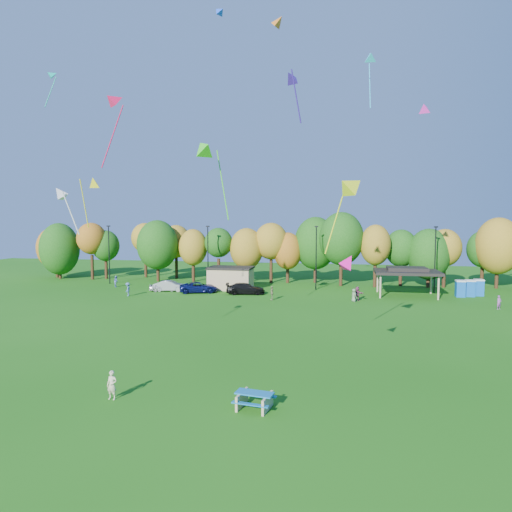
% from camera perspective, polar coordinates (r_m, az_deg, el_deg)
% --- Properties ---
extents(ground, '(160.00, 160.00, 0.00)m').
position_cam_1_polar(ground, '(27.48, -2.34, -16.58)').
color(ground, '#19600F').
rests_on(ground, ground).
extents(tree_line, '(93.57, 10.55, 11.15)m').
position_cam_1_polar(tree_line, '(70.91, 5.37, 1.25)').
color(tree_line, black).
rests_on(tree_line, ground).
extents(lamp_posts, '(64.50, 0.25, 9.09)m').
position_cam_1_polar(lamp_posts, '(65.25, 7.53, 0.06)').
color(lamp_posts, black).
rests_on(lamp_posts, ground).
extents(utility_building, '(6.30, 4.30, 3.25)m').
position_cam_1_polar(utility_building, '(65.45, -3.17, -2.76)').
color(utility_building, tan).
rests_on(utility_building, ground).
extents(pavilion, '(8.20, 6.20, 3.77)m').
position_cam_1_polar(pavilion, '(62.82, 18.34, -1.83)').
color(pavilion, tan).
rests_on(pavilion, ground).
extents(porta_potties, '(3.75, 2.57, 2.18)m').
position_cam_1_polar(porta_potties, '(65.56, 25.14, -3.65)').
color(porta_potties, '#0E55B6').
rests_on(porta_potties, ground).
extents(picnic_table, '(2.21, 1.92, 0.86)m').
position_cam_1_polar(picnic_table, '(25.09, -0.18, -17.46)').
color(picnic_table, tan).
rests_on(picnic_table, ground).
extents(kite_flyer, '(0.61, 0.42, 1.61)m').
position_cam_1_polar(kite_flyer, '(27.30, -17.57, -15.13)').
color(kite_flyer, beige).
rests_on(kite_flyer, ground).
extents(car_a, '(4.08, 2.56, 1.30)m').
position_cam_1_polar(car_a, '(65.09, -11.52, -3.77)').
color(car_a, silver).
rests_on(car_a, ground).
extents(car_b, '(4.64, 2.07, 1.48)m').
position_cam_1_polar(car_b, '(64.86, -10.67, -3.70)').
color(car_b, '#9D9DA2').
rests_on(car_b, ground).
extents(car_c, '(5.73, 4.01, 1.45)m').
position_cam_1_polar(car_c, '(62.99, -7.18, -3.91)').
color(car_c, '#0D144F').
rests_on(car_c, ground).
extents(car_d, '(5.48, 2.99, 1.51)m').
position_cam_1_polar(car_d, '(61.23, -1.33, -4.09)').
color(car_d, black).
rests_on(car_d, ground).
extents(far_person_0, '(0.84, 1.24, 1.77)m').
position_cam_1_polar(far_person_0, '(62.02, -15.74, -4.03)').
color(far_person_0, '#476D9D').
rests_on(far_person_0, ground).
extents(far_person_1, '(0.67, 1.10, 1.75)m').
position_cam_1_polar(far_person_1, '(56.70, 1.99, -4.66)').
color(far_person_1, '#7E8551').
rests_on(far_person_1, ground).
extents(far_person_2, '(0.96, 1.01, 1.65)m').
position_cam_1_polar(far_person_2, '(71.01, -17.07, -3.05)').
color(far_person_2, '#566DBD').
rests_on(far_person_2, ground).
extents(far_person_3, '(0.90, 0.94, 1.62)m').
position_cam_1_polar(far_person_3, '(56.68, 12.13, -4.83)').
color(far_person_3, '#638359').
rests_on(far_person_3, ground).
extents(far_person_4, '(0.68, 0.61, 1.56)m').
position_cam_1_polar(far_person_4, '(57.61, 28.10, -5.14)').
color(far_person_4, '#95489A').
rests_on(far_person_4, ground).
extents(far_person_5, '(1.66, 1.31, 1.76)m').
position_cam_1_polar(far_person_5, '(57.71, 12.54, -4.60)').
color(far_person_5, '#87385E').
rests_on(far_person_5, ground).
extents(kite_0, '(2.41, 1.98, 4.36)m').
position_cam_1_polar(kite_0, '(63.83, -24.02, 19.92)').
color(kite_0, '#0BAE93').
extents(kite_3, '(1.63, 1.53, 1.29)m').
position_cam_1_polar(kite_3, '(28.21, 11.42, -0.70)').
color(kite_3, '#F50D8F').
extents(kite_5, '(1.74, 2.65, 4.44)m').
position_cam_1_polar(kite_5, '(38.57, 4.42, 21.33)').
color(kite_5, '#311884').
extents(kite_7, '(3.68, 4.07, 7.66)m').
position_cam_1_polar(kite_7, '(42.05, -6.62, 13.22)').
color(kite_7, '#31CD1B').
extents(kite_8, '(1.66, 1.85, 1.57)m').
position_cam_1_polar(kite_8, '(47.14, 20.42, 16.91)').
color(kite_8, '#FE2AC7').
extents(kite_9, '(1.40, 3.25, 5.39)m').
position_cam_1_polar(kite_9, '(49.31, -19.63, 8.63)').
color(kite_9, yellow).
extents(kite_10, '(1.56, 3.89, 6.51)m').
position_cam_1_polar(kite_10, '(57.23, 14.08, 23.00)').
color(kite_10, '#28C7FF').
extents(kite_11, '(2.18, 1.88, 1.84)m').
position_cam_1_polar(kite_11, '(57.28, 2.82, 27.26)').
color(kite_11, '#CD6816').
extents(kite_12, '(3.14, 2.77, 5.63)m').
position_cam_1_polar(kite_12, '(31.21, 12.06, 8.54)').
color(kite_12, '#C6D816').
extents(kite_13, '(2.11, 1.08, 3.36)m').
position_cam_1_polar(kite_13, '(33.30, -23.30, 7.16)').
color(kite_13, silver).
extents(kite_14, '(1.52, 1.41, 1.23)m').
position_cam_1_polar(kite_14, '(49.17, -4.73, 28.21)').
color(kite_14, blue).
extents(kite_15, '(2.97, 3.23, 6.39)m').
position_cam_1_polar(kite_15, '(42.12, -17.02, 18.01)').
color(kite_15, '#E41444').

